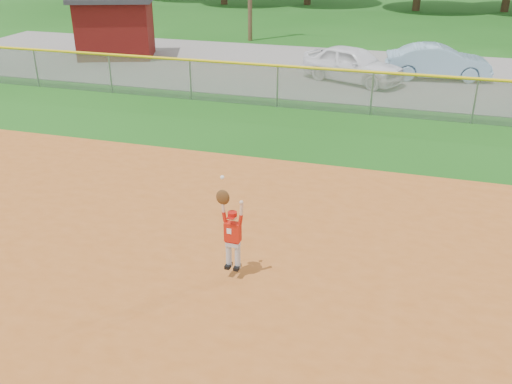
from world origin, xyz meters
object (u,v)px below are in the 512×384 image
car_blue (438,62)px  ballplayer (231,231)px  utility_shed (115,27)px  car_white_a (353,64)px

car_blue → ballplayer: 17.05m
car_blue → utility_shed: size_ratio=0.92×
car_white_a → utility_shed: utility_shed is taller
car_white_a → utility_shed: (-11.78, 1.64, 0.72)m
car_blue → ballplayer: size_ratio=2.31×
utility_shed → ballplayer: 20.42m
car_white_a → ballplayer: ballplayer is taller
car_white_a → car_blue: (3.38, 1.50, -0.03)m
car_blue → utility_shed: bearing=81.1°
car_white_a → ballplayer: 15.17m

